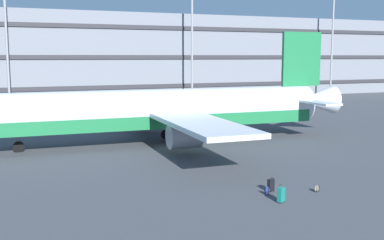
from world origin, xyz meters
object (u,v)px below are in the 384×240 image
(backpack_scuffed, at_px, (267,191))
(backpack_orange, at_px, (316,189))
(airliner, at_px, (162,111))
(suitcase_large, at_px, (271,185))
(suitcase_navy, at_px, (281,195))

(backpack_scuffed, bearing_deg, backpack_orange, -11.27)
(airliner, xyz_separation_m, suitcase_large, (1.04, -17.31, -2.51))
(suitcase_large, distance_m, backpack_orange, 2.66)
(backpack_orange, bearing_deg, suitcase_navy, -162.50)
(backpack_scuffed, distance_m, backpack_orange, 3.02)
(backpack_scuffed, height_order, backpack_orange, backpack_scuffed)
(suitcase_navy, height_order, suitcase_large, suitcase_navy)
(airliner, xyz_separation_m, backpack_orange, (3.48, -18.35, -2.73))
(airliner, distance_m, suitcase_navy, 19.46)
(airliner, distance_m, backpack_orange, 18.87)
(suitcase_large, relative_size, backpack_scuffed, 1.60)
(suitcase_navy, distance_m, suitcase_large, 2.06)
(backpack_orange, bearing_deg, suitcase_large, 156.91)
(airliner, bearing_deg, backpack_scuffed, -88.34)
(backpack_orange, bearing_deg, backpack_scuffed, 168.73)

